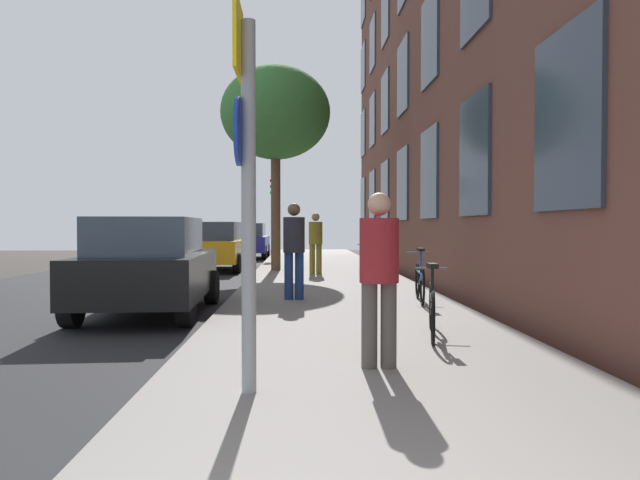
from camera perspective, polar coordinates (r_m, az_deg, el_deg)
The scene contains 16 objects.
ground_plane at distance 16.45m, azimuth -11.66°, elevation -3.89°, with size 41.80×41.80×0.00m, color #332D28.
road_asphalt at distance 16.93m, azimuth -18.71°, elevation -3.77°, with size 7.00×38.00×0.01m, color #232326.
sidewalk at distance 16.24m, azimuth 0.63°, elevation -3.72°, with size 4.20×38.00×0.12m, color gray.
sign_post at distance 4.89m, azimuth -7.21°, elevation 6.90°, with size 0.15×0.60×3.19m.
traffic_light at distance 26.04m, azimuth -4.27°, elevation 3.69°, with size 0.43×0.24×3.57m.
tree_near at distance 18.87m, azimuth -4.31°, elevation 12.07°, with size 3.42×3.42×6.37m.
bicycle_0 at distance 7.49m, azimuth 10.75°, elevation -6.44°, with size 0.51×1.70×0.92m.
bicycle_1 at distance 10.80m, azimuth 9.61°, elevation -3.91°, with size 0.42×1.73×0.98m.
bicycle_2 at distance 15.74m, azimuth 5.68°, elevation -2.27°, with size 0.54×1.63×0.98m.
bicycle_3 at distance 17.61m, azimuth 4.62°, elevation -1.95°, with size 0.42×1.66×0.93m.
pedestrian_0 at distance 5.71m, azimuth 5.73°, elevation -2.70°, with size 0.48×0.48×1.69m.
pedestrian_1 at distance 11.02m, azimuth -2.53°, elevation -0.44°, with size 0.51×0.51×1.80m.
pedestrian_2 at distance 16.92m, azimuth -0.43°, elevation 0.08°, with size 0.47×0.47×1.75m.
car_0 at distance 10.25m, azimuth -16.11°, elevation -2.34°, with size 2.01×4.12×1.62m.
car_1 at distance 20.11m, azimuth -9.91°, elevation -0.53°, with size 1.87×4.46×1.62m.
car_2 at distance 27.51m, azimuth -6.97°, elevation -0.04°, with size 1.87×4.04×1.62m.
Camera 1 is at (0.33, -1.15, 1.48)m, focal length 33.16 mm.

